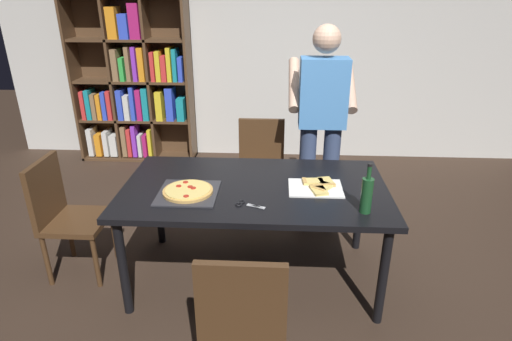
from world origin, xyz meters
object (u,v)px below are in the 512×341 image
(bookshelf, at_px, (134,86))
(person_serving_pizza, at_px, (322,120))
(dining_table, at_px, (255,195))
(wine_bottle, at_px, (367,194))
(chair_near_camera, at_px, (243,316))
(chair_left_end, at_px, (64,211))
(kitchen_scissors, at_px, (246,204))
(chair_far_side, at_px, (261,163))
(pepperoni_pizza_on_tray, at_px, (188,192))

(bookshelf, distance_m, person_serving_pizza, 2.64)
(dining_table, xyz_separation_m, wine_bottle, (0.69, -0.33, 0.19))
(chair_near_camera, relative_size, person_serving_pizza, 0.51)
(dining_table, bearing_deg, chair_near_camera, -90.00)
(person_serving_pizza, bearing_deg, bookshelf, 142.69)
(chair_left_end, bearing_deg, kitchen_scissors, -11.76)
(chair_left_end, height_order, wine_bottle, wine_bottle)
(dining_table, xyz_separation_m, bookshelf, (-1.60, 2.37, 0.23))
(person_serving_pizza, bearing_deg, dining_table, -123.27)
(chair_near_camera, relative_size, chair_left_end, 1.00)
(dining_table, distance_m, person_serving_pizza, 0.98)
(dining_table, relative_size, chair_far_side, 2.00)
(wine_bottle, bearing_deg, dining_table, 154.49)
(chair_far_side, height_order, person_serving_pizza, person_serving_pizza)
(dining_table, height_order, chair_near_camera, chair_near_camera)
(chair_left_end, height_order, kitchen_scissors, chair_left_end)
(dining_table, xyz_separation_m, chair_far_side, (0.00, 0.99, -0.17))
(dining_table, height_order, person_serving_pizza, person_serving_pizza)
(pepperoni_pizza_on_tray, distance_m, kitchen_scissors, 0.42)
(dining_table, bearing_deg, bookshelf, 123.89)
(chair_left_end, distance_m, pepperoni_pizza_on_tray, 1.00)
(chair_left_end, relative_size, pepperoni_pizza_on_tray, 2.31)
(bookshelf, distance_m, pepperoni_pizza_on_tray, 2.78)
(bookshelf, bearing_deg, wine_bottle, -49.83)
(chair_far_side, height_order, pepperoni_pizza_on_tray, chair_far_side)
(chair_near_camera, height_order, person_serving_pizza, person_serving_pizza)
(chair_left_end, height_order, pepperoni_pizza_on_tray, chair_left_end)
(chair_near_camera, xyz_separation_m, kitchen_scissors, (-0.04, 0.71, 0.24))
(kitchen_scissors, bearing_deg, dining_table, 81.60)
(chair_far_side, bearing_deg, wine_bottle, -62.55)
(chair_far_side, distance_m, person_serving_pizza, 0.74)
(kitchen_scissors, bearing_deg, chair_far_side, 88.14)
(chair_left_end, xyz_separation_m, bookshelf, (-0.21, 2.37, 0.40))
(dining_table, distance_m, chair_far_side, 1.01)
(dining_table, relative_size, bookshelf, 0.92)
(bookshelf, xyz_separation_m, kitchen_scissors, (1.55, -2.65, -0.16))
(chair_near_camera, height_order, chair_far_side, same)
(dining_table, relative_size, pepperoni_pizza_on_tray, 4.63)
(chair_left_end, distance_m, bookshelf, 2.42)
(pepperoni_pizza_on_tray, bearing_deg, wine_bottle, -9.40)
(bookshelf, height_order, pepperoni_pizza_on_tray, bookshelf)
(chair_left_end, relative_size, wine_bottle, 2.85)
(kitchen_scissors, bearing_deg, person_serving_pizza, 62.49)
(chair_near_camera, relative_size, kitchen_scissors, 4.55)
(chair_far_side, bearing_deg, chair_near_camera, -90.00)
(person_serving_pizza, distance_m, pepperoni_pizza_on_tray, 1.33)
(bookshelf, distance_m, wine_bottle, 3.54)
(chair_far_side, bearing_deg, person_serving_pizza, -23.48)
(pepperoni_pizza_on_tray, relative_size, kitchen_scissors, 1.97)
(person_serving_pizza, xyz_separation_m, kitchen_scissors, (-0.55, -1.05, -0.24))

